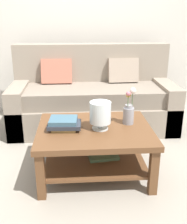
% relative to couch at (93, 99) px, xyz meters
% --- Properties ---
extents(ground_plane, '(10.00, 10.00, 0.00)m').
position_rel_couch_xyz_m(ground_plane, '(-0.10, -0.91, -0.36)').
color(ground_plane, gray).
extents(back_wall, '(6.40, 0.12, 2.70)m').
position_rel_couch_xyz_m(back_wall, '(-0.10, 0.74, 0.99)').
color(back_wall, beige).
rests_on(back_wall, ground).
extents(couch, '(2.10, 0.90, 1.06)m').
position_rel_couch_xyz_m(couch, '(0.00, 0.00, 0.00)').
color(couch, gray).
rests_on(couch, ground).
extents(coffee_table, '(1.04, 0.84, 0.46)m').
position_rel_couch_xyz_m(coffee_table, '(-0.06, -1.19, -0.03)').
color(coffee_table, brown).
rests_on(coffee_table, ground).
extents(book_stack_main, '(0.30, 0.24, 0.10)m').
position_rel_couch_xyz_m(book_stack_main, '(-0.34, -1.19, 0.15)').
color(book_stack_main, tan).
rests_on(book_stack_main, coffee_table).
extents(glass_hurricane_vase, '(0.19, 0.19, 0.25)m').
position_rel_couch_xyz_m(glass_hurricane_vase, '(-0.02, -1.21, 0.25)').
color(glass_hurricane_vase, silver).
rests_on(glass_hurricane_vase, coffee_table).
extents(flower_pitcher, '(0.11, 0.10, 0.35)m').
position_rel_couch_xyz_m(flower_pitcher, '(0.26, -1.10, 0.22)').
color(flower_pitcher, gray).
rests_on(flower_pitcher, coffee_table).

